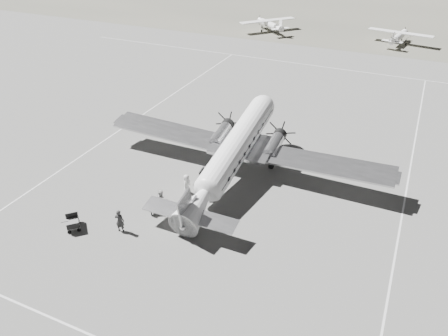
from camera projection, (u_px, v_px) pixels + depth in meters
ground at (238, 216)px, 35.06m from camera, size 260.00×260.00×0.00m
taxi_line_right at (395, 259)px, 30.81m from camera, size 0.15×80.00×0.01m
taxi_line_left at (126, 126)px, 49.21m from camera, size 0.15×60.00×0.01m
taxi_line_horizon at (341, 69)px, 66.18m from camera, size 90.00×0.15×0.01m
grass_infield at (386, 4)px, 108.98m from camera, size 260.00×90.00×0.01m
dc3_airliner at (233, 153)px, 38.50m from camera, size 27.77×19.27×5.29m
light_plane_left at (269, 25)px, 85.00m from camera, size 14.82×15.02×2.42m
light_plane_right at (399, 38)px, 77.26m from camera, size 12.72×10.97×2.35m
baggage_cart_near at (159, 208)px, 35.25m from camera, size 1.93×1.78×0.89m
baggage_cart_far at (73, 223)px, 33.56m from camera, size 1.94×1.94×0.91m
ground_crew at (120, 221)px, 32.96m from camera, size 0.80×0.62×1.94m
ramp_agent at (162, 200)px, 35.21m from camera, size 0.91×1.07×1.95m
passenger at (187, 184)px, 37.34m from camera, size 0.64×0.94×1.84m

